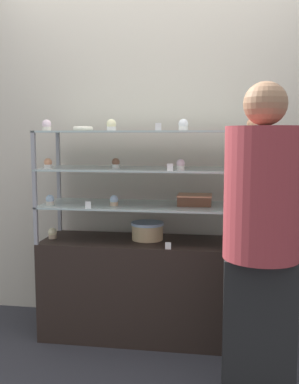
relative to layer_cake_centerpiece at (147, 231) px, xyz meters
The scene contains 27 objects.
ground_plane 0.72m from the layer_cake_centerpiece, 57.80° to the right, with size 20.00×20.00×0.00m, color #2D2D33.
back_wall 0.68m from the layer_cake_centerpiece, 86.93° to the left, with size 8.00×0.05×2.60m.
display_base 0.39m from the layer_cake_centerpiece, 57.80° to the right, with size 1.43×0.46×0.66m.
display_riser_lower 0.17m from the layer_cake_centerpiece, 57.80° to the right, with size 1.43×0.46×0.24m.
display_riser_middle 0.41m from the layer_cake_centerpiece, 57.80° to the right, with size 1.43×0.46×0.24m.
display_riser_upper 0.65m from the layer_cake_centerpiece, 57.80° to the right, with size 1.43×0.46×0.24m.
layer_cake_centerpiece is the anchor object (origin of this frame).
sheet_cake_frosted 0.38m from the layer_cake_centerpiece, ahead, with size 0.22×0.18×0.07m.
cupcake_0 0.65m from the layer_cake_centerpiece, behind, with size 0.06×0.06×0.07m.
cupcake_1 0.69m from the layer_cake_centerpiece, 11.09° to the right, with size 0.06×0.06×0.07m.
price_tag_0 0.29m from the layer_cake_centerpiece, 55.17° to the right, with size 0.04×0.00×0.04m.
cupcake_2 0.68m from the layer_cake_centerpiece, 167.32° to the right, with size 0.06×0.06×0.07m.
cupcake_3 0.31m from the layer_cake_centerpiece, 153.89° to the right, with size 0.06×0.06×0.07m.
cupcake_4 0.73m from the layer_cake_centerpiece, 10.88° to the right, with size 0.06×0.06×0.07m.
price_tag_1 0.46m from the layer_cake_centerpiece, 144.59° to the right, with size 0.04×0.00×0.04m.
cupcake_5 0.79m from the layer_cake_centerpiece, 166.32° to the right, with size 0.05×0.05×0.07m.
cupcake_6 0.50m from the layer_cake_centerpiece, 161.29° to the right, with size 0.05×0.05×0.07m.
cupcake_7 0.53m from the layer_cake_centerpiece, 29.04° to the right, with size 0.05×0.05×0.07m.
cupcake_8 0.83m from the layer_cake_centerpiece, 10.88° to the right, with size 0.05×0.05×0.07m.
price_tag_2 0.54m from the layer_cake_centerpiece, 53.69° to the right, with size 0.04×0.00×0.04m.
cupcake_9 0.96m from the layer_cake_centerpiece, 168.54° to the right, with size 0.06×0.06×0.07m.
cupcake_10 0.74m from the layer_cake_centerpiece, 148.15° to the right, with size 0.06×0.06×0.07m.
cupcake_11 0.75m from the layer_cake_centerpiece, 23.58° to the right, with size 0.06×0.06×0.07m.
cupcake_12 0.97m from the layer_cake_centerpiece, ahead, with size 0.06×0.06×0.07m.
price_tag_3 0.74m from the layer_cake_centerpiece, 66.57° to the right, with size 0.04×0.00×0.04m.
donut_glazed 0.80m from the layer_cake_centerpiece, behind, with size 0.13×0.13×0.03m.
customer_figure 0.98m from the layer_cake_centerpiece, 45.31° to the right, with size 0.38×0.38×1.61m.
Camera 1 is at (0.45, -2.89, 1.35)m, focal length 42.00 mm.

